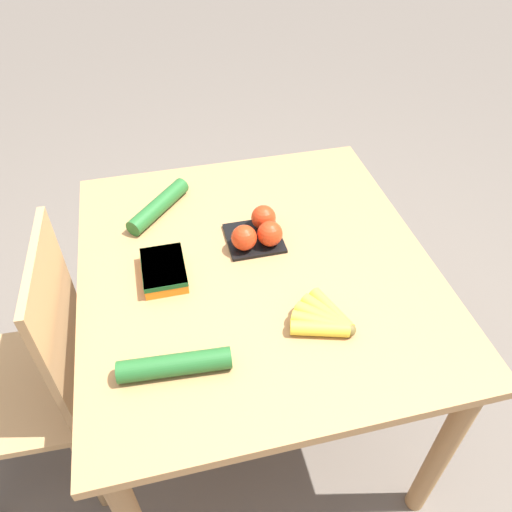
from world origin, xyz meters
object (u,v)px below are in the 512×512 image
chair (37,377)px  carrot_bag (164,270)px  tomato_pack (258,231)px  cucumber_near (175,365)px  banana_bunch (325,319)px  cucumber_far (159,206)px

chair → carrot_bag: bearing=100.7°
chair → carrot_bag: (0.06, -0.41, 0.29)m
tomato_pack → cucumber_near: bearing=143.6°
carrot_bag → cucumber_near: bearing=178.8°
banana_bunch → carrot_bag: size_ratio=0.98×
chair → cucumber_near: (-0.26, -0.41, 0.29)m
cucumber_far → tomato_pack: bearing=-127.2°
tomato_pack → cucumber_far: bearing=52.8°
banana_bunch → cucumber_near: (-0.05, 0.38, 0.01)m
tomato_pack → carrot_bag: tomato_pack is taller
tomato_pack → carrot_bag: size_ratio=0.99×
chair → carrot_bag: 0.51m
tomato_pack → cucumber_near: size_ratio=0.62×
banana_bunch → cucumber_far: 0.66m
cucumber_near → cucumber_far: same height
banana_bunch → tomato_pack: size_ratio=0.99×
carrot_bag → chair: bearing=98.2°
carrot_bag → cucumber_near: cucumber_near is taller
banana_bunch → chair: bearing=75.4°
tomato_pack → cucumber_far: tomato_pack is taller
carrot_bag → cucumber_far: bearing=-2.6°
banana_bunch → cucumber_near: 0.38m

